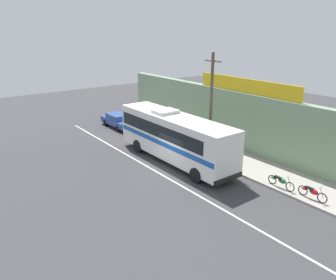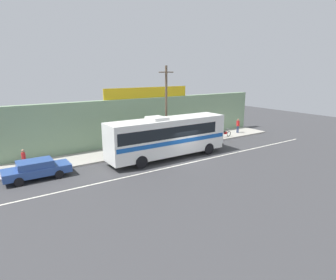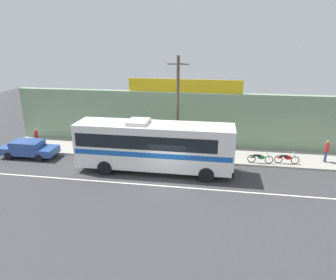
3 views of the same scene
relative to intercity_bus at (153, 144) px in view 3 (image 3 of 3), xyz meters
The scene contains 12 objects.
ground_plane 2.79m from the intercity_bus, 49.68° to the right, with size 70.00×70.00×0.00m, color #3A3A3D.
sidewalk_slab 4.44m from the intercity_bus, 72.17° to the left, with size 30.00×3.60×0.14m, color #A8A399.
storefront_facade 6.05m from the intercity_bus, 78.42° to the left, with size 30.00×0.70×4.80m, color gray.
storefront_billboard 6.94m from the intercity_bus, 75.49° to the left, with size 9.75×0.12×1.10m, color gold.
road_center_stripe 3.27m from the intercity_bus, 61.45° to the right, with size 30.00×0.14×0.01m, color silver.
intercity_bus is the anchor object (origin of this frame).
parked_car 10.66m from the intercity_bus, behind, with size 4.50×1.84×1.37m.
utility_pole 3.46m from the intercity_bus, 57.92° to the left, with size 1.60×0.22×7.89m.
motorcycle_red 8.25m from the intercity_bus, 17.16° to the left, with size 1.91×0.56×0.94m.
motorcycle_green 10.19m from the intercity_bus, 15.01° to the left, with size 1.83×0.56×0.94m.
pedestrian_by_curb 13.23m from the intercity_bus, 15.15° to the left, with size 0.30×0.48×1.74m.
pedestrian_far_left 11.51m from the intercity_bus, 164.39° to the left, with size 0.30×0.48×1.65m.
Camera 3 is at (3.02, -18.21, 9.20)m, focal length 32.18 mm.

